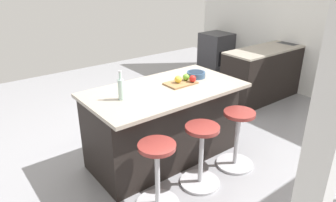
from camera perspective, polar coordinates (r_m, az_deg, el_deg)
The scene contains 14 objects.
ground_plane at distance 4.25m, azimuth 0.71°, elevation -7.98°, with size 8.13×8.13×0.00m, color gray.
interior_partition_left at distance 6.15m, azimuth 25.02°, elevation 13.58°, with size 0.12×5.27×2.79m.
sink_cabinet at distance 6.20m, azimuth 19.56°, elevation 5.57°, with size 2.51×0.60×1.20m.
oven_range at distance 7.16m, azimuth 8.82°, elevation 8.68°, with size 0.60×0.61×0.89m.
kitchen_island at distance 3.77m, azimuth -0.91°, elevation -4.06°, with size 1.83×1.00×0.94m.
stool_by_window at distance 3.76m, azimuth 12.51°, elevation -7.14°, with size 0.44×0.44×0.71m.
stool_middle at distance 3.39m, azimuth 6.07°, elevation -10.27°, with size 0.44×0.44×0.71m.
stool_near_camera at distance 3.09m, azimuth -1.96°, elevation -13.92°, with size 0.44×0.44×0.71m.
cutting_board at distance 3.68m, azimuth 2.31°, elevation 3.28°, with size 0.36×0.24×0.02m, color olive.
apple_red at distance 3.68m, azimuth 4.54°, elevation 4.10°, with size 0.08×0.08×0.08m, color red.
apple_yellow at distance 3.65m, azimuth 1.86°, elevation 4.00°, with size 0.09×0.09×0.09m, color gold.
apple_green at distance 3.73m, azimuth 3.34°, elevation 4.38°, with size 0.08×0.08×0.08m, color #609E2D.
water_bottle at distance 3.23m, azimuth -8.62°, elevation 2.29°, with size 0.06×0.06×0.31m.
fruit_bowl at distance 3.92m, azimuth 5.15°, elevation 4.92°, with size 0.23×0.23×0.07m.
Camera 1 is at (2.26, 2.85, 2.20)m, focal length 33.22 mm.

